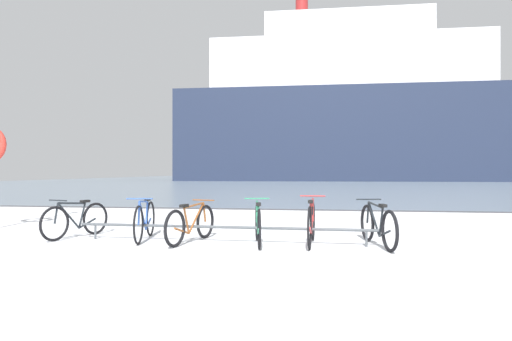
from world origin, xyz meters
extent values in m
cube|color=white|center=(0.00, -1.00, -0.04)|extent=(80.00, 22.00, 0.08)
cube|color=slate|center=(0.00, 65.00, -0.04)|extent=(80.00, 110.00, 0.08)
cube|color=#47474C|center=(0.00, 10.00, -0.02)|extent=(80.00, 0.50, 0.05)
cylinder|color=#4C5156|center=(-0.48, 3.14, 0.28)|extent=(5.54, 0.18, 0.05)
cylinder|color=#4C5156|center=(-2.98, 3.20, 0.14)|extent=(0.04, 0.04, 0.28)
cylinder|color=#4C5156|center=(2.01, 3.08, 0.14)|extent=(0.04, 0.04, 0.28)
torus|color=black|center=(-3.58, 2.85, 0.32)|extent=(0.24, 0.63, 0.64)
torus|color=black|center=(-3.29, 3.78, 0.32)|extent=(0.24, 0.63, 0.64)
cylinder|color=#1E2328|center=(-3.49, 3.15, 0.44)|extent=(0.19, 0.50, 0.54)
cylinder|color=#1E2328|center=(-3.39, 3.45, 0.41)|extent=(0.09, 0.18, 0.48)
cylinder|color=#1E2328|center=(-3.47, 3.22, 0.67)|extent=(0.23, 0.62, 0.08)
cylinder|color=#1E2328|center=(-3.35, 3.58, 0.25)|extent=(0.16, 0.42, 0.18)
cylinder|color=#1E2328|center=(-3.57, 2.88, 0.51)|extent=(0.07, 0.11, 0.38)
cube|color=black|center=(-3.37, 3.52, 0.69)|extent=(0.14, 0.21, 0.05)
cylinder|color=#1E2328|center=(-3.56, 2.92, 0.74)|extent=(0.45, 0.16, 0.02)
torus|color=black|center=(-1.92, 2.73, 0.34)|extent=(0.16, 0.68, 0.69)
torus|color=black|center=(-2.10, 3.74, 0.34)|extent=(0.16, 0.68, 0.69)
cylinder|color=#3359B2|center=(-1.98, 3.06, 0.47)|extent=(0.13, 0.54, 0.58)
cylinder|color=#3359B2|center=(-2.04, 3.39, 0.44)|extent=(0.07, 0.19, 0.52)
cylinder|color=#3359B2|center=(-1.99, 3.13, 0.72)|extent=(0.16, 0.66, 0.08)
cylinder|color=#3359B2|center=(-2.06, 3.52, 0.27)|extent=(0.12, 0.45, 0.19)
cylinder|color=#3359B2|center=(-1.92, 2.77, 0.55)|extent=(0.06, 0.12, 0.41)
cube|color=black|center=(-2.05, 3.46, 0.74)|extent=(0.11, 0.21, 0.05)
cylinder|color=#3359B2|center=(-1.93, 2.81, 0.80)|extent=(0.46, 0.11, 0.02)
torus|color=black|center=(-0.94, 3.59, 0.32)|extent=(0.20, 0.64, 0.64)
torus|color=black|center=(-1.19, 2.55, 0.32)|extent=(0.20, 0.64, 0.64)
cylinder|color=brown|center=(-1.02, 3.25, 0.43)|extent=(0.16, 0.56, 0.54)
cylinder|color=brown|center=(-1.10, 2.91, 0.41)|extent=(0.08, 0.20, 0.48)
cylinder|color=brown|center=(-1.04, 3.17, 0.66)|extent=(0.20, 0.69, 0.08)
cylinder|color=brown|center=(-1.14, 2.77, 0.25)|extent=(0.14, 0.46, 0.18)
cylinder|color=brown|center=(-0.95, 3.55, 0.50)|extent=(0.06, 0.12, 0.37)
cube|color=black|center=(-1.12, 2.83, 0.68)|extent=(0.12, 0.21, 0.05)
cylinder|color=brown|center=(-0.96, 3.51, 0.74)|extent=(0.45, 0.13, 0.02)
torus|color=black|center=(0.06, 3.52, 0.33)|extent=(0.16, 0.66, 0.67)
torus|color=black|center=(0.24, 2.58, 0.33)|extent=(0.16, 0.66, 0.67)
cylinder|color=#2D8C60|center=(0.12, 3.21, 0.46)|extent=(0.13, 0.50, 0.57)
cylinder|color=#2D8C60|center=(0.18, 2.91, 0.43)|extent=(0.07, 0.18, 0.51)
cylinder|color=#2D8C60|center=(0.13, 3.14, 0.71)|extent=(0.15, 0.62, 0.08)
cylinder|color=#2D8C60|center=(0.20, 2.78, 0.26)|extent=(0.11, 0.42, 0.18)
cylinder|color=#2D8C60|center=(0.07, 3.48, 0.53)|extent=(0.06, 0.11, 0.40)
cube|color=black|center=(0.19, 2.84, 0.72)|extent=(0.12, 0.21, 0.05)
cylinder|color=#2D8C60|center=(0.08, 3.45, 0.78)|extent=(0.46, 0.11, 0.02)
torus|color=black|center=(1.10, 3.64, 0.36)|extent=(0.07, 0.71, 0.71)
torus|color=black|center=(1.06, 2.68, 0.36)|extent=(0.07, 0.71, 0.71)
cylinder|color=#B22D2D|center=(1.09, 3.32, 0.49)|extent=(0.06, 0.51, 0.61)
cylinder|color=#B22D2D|center=(1.07, 3.01, 0.46)|extent=(0.04, 0.18, 0.54)
cylinder|color=#B22D2D|center=(1.08, 3.25, 0.75)|extent=(0.06, 0.63, 0.09)
cylinder|color=#B22D2D|center=(1.07, 2.88, 0.28)|extent=(0.05, 0.42, 0.19)
cylinder|color=#B22D2D|center=(1.10, 3.60, 0.57)|extent=(0.04, 0.11, 0.43)
cube|color=black|center=(1.07, 2.94, 0.77)|extent=(0.09, 0.20, 0.05)
cylinder|color=#B22D2D|center=(1.10, 3.57, 0.83)|extent=(0.46, 0.04, 0.02)
torus|color=black|center=(2.09, 3.70, 0.34)|extent=(0.20, 0.67, 0.67)
torus|color=black|center=(2.32, 2.63, 0.34)|extent=(0.20, 0.67, 0.67)
cylinder|color=#1E2328|center=(2.16, 3.35, 0.45)|extent=(0.16, 0.57, 0.56)
cylinder|color=#1E2328|center=(2.24, 3.00, 0.43)|extent=(0.08, 0.20, 0.50)
cylinder|color=#1E2328|center=(2.18, 3.27, 0.70)|extent=(0.19, 0.71, 0.08)
cylinder|color=#1E2328|center=(2.27, 2.85, 0.26)|extent=(0.14, 0.47, 0.19)
cylinder|color=#1E2328|center=(2.10, 3.66, 0.53)|extent=(0.06, 0.12, 0.39)
cube|color=black|center=(2.26, 2.92, 0.72)|extent=(0.12, 0.21, 0.05)
cylinder|color=#1E2328|center=(2.10, 3.62, 0.77)|extent=(0.45, 0.12, 0.02)
cube|color=#232D47|center=(5.95, 55.53, 6.08)|extent=(48.14, 10.12, 12.16)
cube|color=white|center=(4.75, 55.51, 15.50)|extent=(36.12, 8.53, 6.69)
cube|color=white|center=(4.75, 55.51, 20.55)|extent=(21.70, 6.89, 3.40)
camera|label=1|loc=(1.23, -4.51, 1.28)|focal=30.59mm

